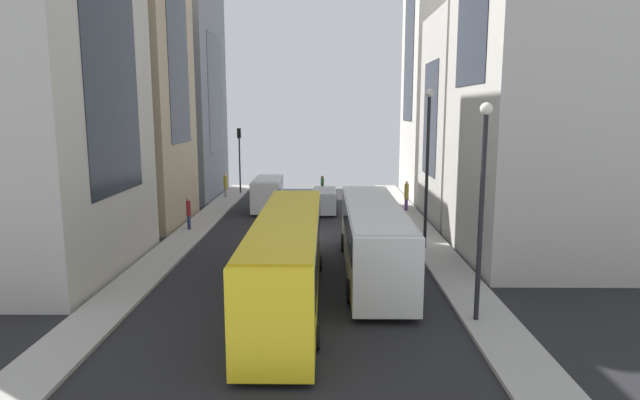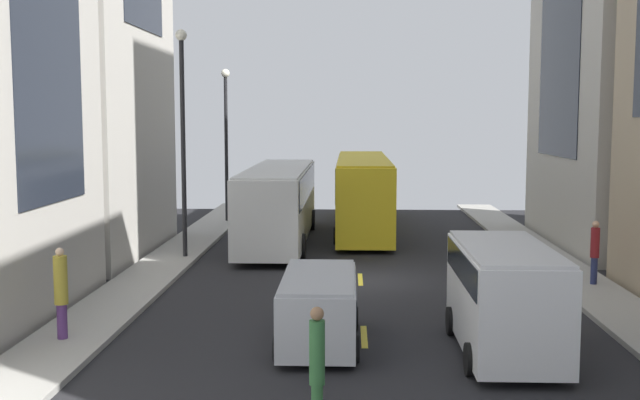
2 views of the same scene
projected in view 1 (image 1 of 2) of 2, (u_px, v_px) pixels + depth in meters
name	position (u px, v px, depth m)	size (l,w,h in m)	color
ground_plane	(306.00, 236.00, 33.70)	(40.69, 40.69, 0.00)	black
sidewalk_west	(423.00, 235.00, 33.61)	(2.05, 44.00, 0.15)	#9E9B93
sidewalk_east	(189.00, 234.00, 33.77)	(2.05, 44.00, 0.15)	#9E9B93
lane_stripe_0	(313.00, 188.00, 54.41)	(0.16, 2.00, 0.01)	yellow
lane_stripe_1	(312.00, 199.00, 47.51)	(0.16, 2.00, 0.01)	yellow
lane_stripe_2	(309.00, 214.00, 40.61)	(0.16, 2.00, 0.01)	yellow
lane_stripe_3	(306.00, 236.00, 33.70)	(0.16, 2.00, 0.01)	yellow
lane_stripe_4	(300.00, 268.00, 26.80)	(0.16, 2.00, 0.01)	yellow
lane_stripe_5	(291.00, 323.00, 19.89)	(0.16, 2.00, 0.01)	yellow
building_west_0	(465.00, 24.00, 46.80)	(9.64, 9.38, 30.21)	beige
building_west_1	(487.00, 119.00, 37.57)	(7.96, 8.65, 14.28)	#B7B2A8
building_east_0	(176.00, 94.00, 47.67)	(7.09, 10.79, 18.39)	slate
building_east_1	(122.00, 39.00, 35.51)	(7.33, 8.76, 24.68)	tan
building_east_2	(26.00, 91.00, 24.85)	(8.19, 11.27, 17.24)	#B7B2A8
city_bus_white	(373.00, 232.00, 25.60)	(2.80, 12.90, 3.35)	silver
streetcar_yellow	(288.00, 252.00, 21.71)	(2.70, 14.20, 3.59)	yellow
delivery_van_white	(268.00, 192.00, 41.67)	(2.25, 5.14, 2.58)	white
car_silver_0	(324.00, 199.00, 41.15)	(1.96, 4.36, 1.74)	#B7BABF
pedestrian_waiting_curb	(226.00, 184.00, 47.64)	(0.36, 0.36, 2.11)	gray
pedestrian_crossing_near	(322.00, 187.00, 46.19)	(0.28, 0.28, 2.23)	#336B38
pedestrian_crossing_mid	(406.00, 195.00, 41.23)	(0.33, 0.33, 2.26)	#593372
pedestrian_walking_far	(189.00, 212.00, 34.66)	(0.28, 0.28, 2.08)	navy
traffic_light_near_corner	(239.00, 148.00, 49.46)	(0.32, 0.44, 5.97)	black
streetlamp_near	(428.00, 155.00, 29.34)	(0.44, 0.44, 8.72)	black
streetlamp_far	(482.00, 192.00, 19.06)	(0.44, 0.44, 7.86)	black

